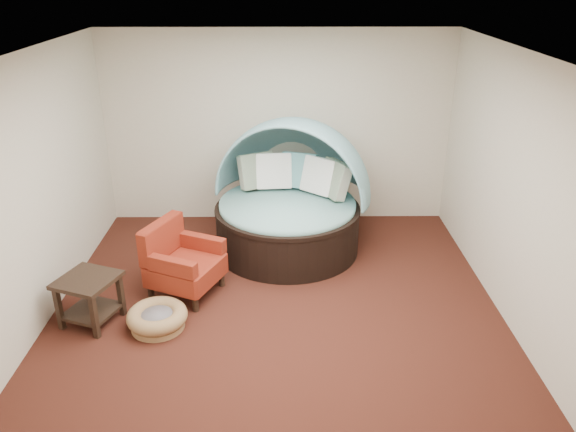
{
  "coord_description": "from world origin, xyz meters",
  "views": [
    {
      "loc": [
        0.07,
        -5.44,
        3.54
      ],
      "look_at": [
        0.13,
        0.6,
        0.85
      ],
      "focal_mm": 35.0,
      "sensor_mm": 36.0,
      "label": 1
    }
  ],
  "objects_px": {
    "side_table": "(89,294)",
    "pet_basket": "(157,318)",
    "red_armchair": "(181,262)",
    "canopy_daybed": "(290,190)"
  },
  "relations": [
    {
      "from": "pet_basket",
      "to": "red_armchair",
      "type": "xyz_separation_m",
      "value": [
        0.16,
        0.72,
        0.29
      ]
    },
    {
      "from": "side_table",
      "to": "pet_basket",
      "type": "bearing_deg",
      "value": -8.87
    },
    {
      "from": "canopy_daybed",
      "to": "side_table",
      "type": "relative_size",
      "value": 3.38
    },
    {
      "from": "red_armchair",
      "to": "side_table",
      "type": "bearing_deg",
      "value": -121.72
    },
    {
      "from": "canopy_daybed",
      "to": "red_armchair",
      "type": "xyz_separation_m",
      "value": [
        -1.29,
        -1.19,
        -0.42
      ]
    },
    {
      "from": "canopy_daybed",
      "to": "side_table",
      "type": "distance_m",
      "value": 2.86
    },
    {
      "from": "canopy_daybed",
      "to": "red_armchair",
      "type": "relative_size",
      "value": 2.51
    },
    {
      "from": "pet_basket",
      "to": "side_table",
      "type": "height_order",
      "value": "side_table"
    },
    {
      "from": "side_table",
      "to": "red_armchair",
      "type": "bearing_deg",
      "value": 34.58
    },
    {
      "from": "red_armchair",
      "to": "side_table",
      "type": "relative_size",
      "value": 1.35
    }
  ]
}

